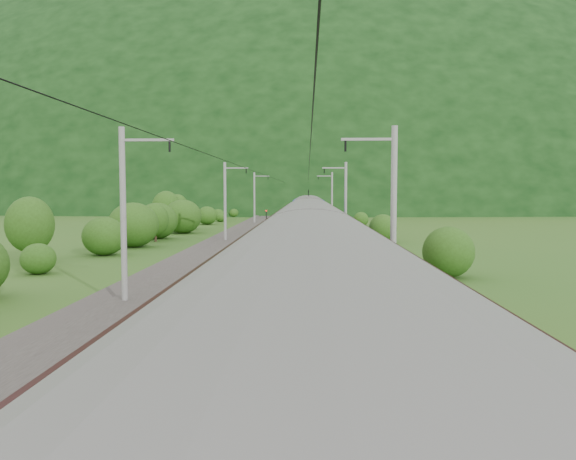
{
  "coord_description": "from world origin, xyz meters",
  "views": [
    {
      "loc": [
        2.29,
        -25.55,
        5.4
      ],
      "look_at": [
        0.92,
        14.1,
        2.6
      ],
      "focal_mm": 35.0,
      "sensor_mm": 36.0,
      "label": 1
    }
  ],
  "objects": [
    {
      "name": "hazard_post_far",
      "position": [
        0.63,
        66.05,
        1.1
      ],
      "size": [
        0.17,
        0.17,
        1.59
      ],
      "primitive_type": "cylinder",
      "color": "red",
      "rests_on": "railbed"
    },
    {
      "name": "mountain_ridge",
      "position": [
        -120.0,
        300.0,
        0.0
      ],
      "size": [
        336.0,
        280.0,
        132.0
      ],
      "primitive_type": "ellipsoid",
      "color": "black",
      "rests_on": "ground"
    },
    {
      "name": "ground",
      "position": [
        0.0,
        0.0,
        0.0
      ],
      "size": [
        600.0,
        600.0,
        0.0
      ],
      "primitive_type": "plane",
      "color": "#28581B",
      "rests_on": "ground"
    },
    {
      "name": "track_left",
      "position": [
        -2.4,
        10.0,
        0.37
      ],
      "size": [
        2.4,
        220.0,
        0.27
      ],
      "color": "#523423",
      "rests_on": "railbed"
    },
    {
      "name": "vegetation_right",
      "position": [
        11.65,
        6.94,
        1.29
      ],
      "size": [
        6.47,
        97.63,
        2.86
      ],
      "color": "#274A13",
      "rests_on": "ground"
    },
    {
      "name": "catenary_left",
      "position": [
        -6.12,
        32.0,
        4.5
      ],
      "size": [
        2.54,
        192.28,
        8.0
      ],
      "color": "gray",
      "rests_on": "railbed"
    },
    {
      "name": "mountain_main",
      "position": [
        0.0,
        260.0,
        0.0
      ],
      "size": [
        504.0,
        360.0,
        244.0
      ],
      "primitive_type": "ellipsoid",
      "color": "black",
      "rests_on": "ground"
    },
    {
      "name": "train",
      "position": [
        2.4,
        -19.37,
        3.54
      ],
      "size": [
        2.99,
        119.76,
        5.2
      ],
      "color": "black",
      "rests_on": "ground"
    },
    {
      "name": "hazard_post_near",
      "position": [
        -0.75,
        28.85,
        1.01
      ],
      "size": [
        0.15,
        0.15,
        1.42
      ],
      "primitive_type": "cylinder",
      "color": "red",
      "rests_on": "railbed"
    },
    {
      "name": "railbed",
      "position": [
        0.0,
        10.0,
        0.15
      ],
      "size": [
        14.0,
        220.0,
        0.3
      ],
      "primitive_type": "cube",
      "color": "#38332D",
      "rests_on": "ground"
    },
    {
      "name": "track_right",
      "position": [
        2.4,
        10.0,
        0.37
      ],
      "size": [
        2.4,
        220.0,
        0.27
      ],
      "color": "#523423",
      "rests_on": "railbed"
    },
    {
      "name": "signal",
      "position": [
        -4.13,
        61.87,
        1.51
      ],
      "size": [
        0.23,
        0.23,
        2.06
      ],
      "color": "black",
      "rests_on": "railbed"
    },
    {
      "name": "overhead_wires",
      "position": [
        0.0,
        10.0,
        7.1
      ],
      "size": [
        4.83,
        198.0,
        0.03
      ],
      "color": "black",
      "rests_on": "ground"
    },
    {
      "name": "vegetation_left",
      "position": [
        -15.02,
        13.7,
        2.36
      ],
      "size": [
        11.59,
        147.53,
        7.08
      ],
      "color": "#274A13",
      "rests_on": "ground"
    },
    {
      "name": "catenary_right",
      "position": [
        6.12,
        32.0,
        4.5
      ],
      "size": [
        2.54,
        192.28,
        8.0
      ],
      "color": "gray",
      "rests_on": "railbed"
    }
  ]
}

